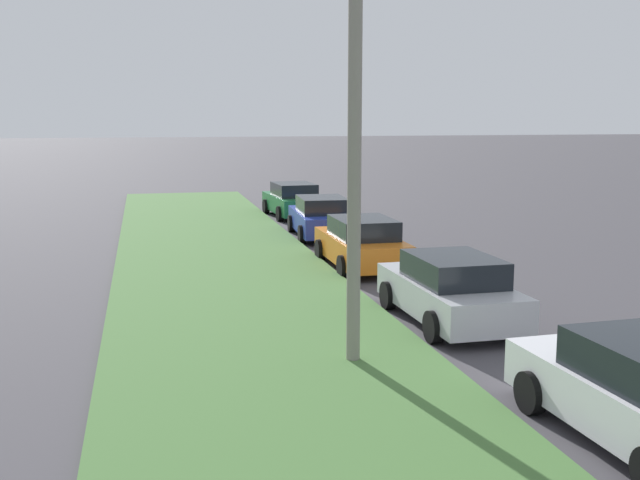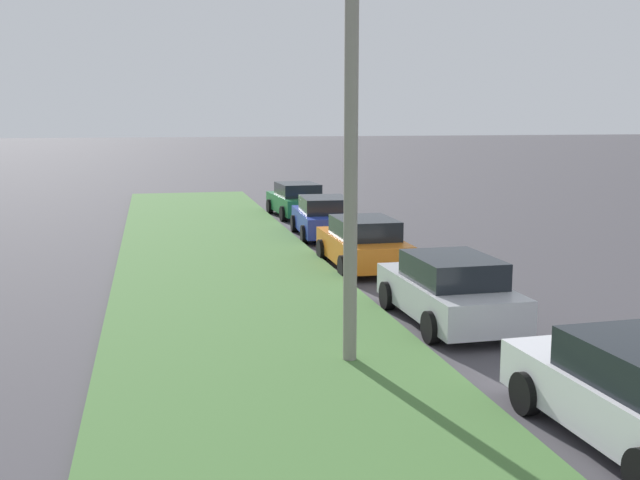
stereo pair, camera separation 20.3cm
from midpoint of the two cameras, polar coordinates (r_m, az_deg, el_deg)
name	(u,v)px [view 2 (the right image)]	position (r m, az deg, el deg)	size (l,w,h in m)	color
grass_median	(270,365)	(13.58, -3.28, -9.28)	(60.00, 6.00, 0.12)	#477238
parked_car_silver	(449,290)	(16.49, 9.92, -3.69)	(4.33, 2.08, 1.47)	#B2B5BA
parked_car_orange	(363,243)	(22.10, 3.47, -0.26)	(4.31, 2.03, 1.47)	orange
parked_car_blue	(324,217)	(27.63, 0.51, 1.69)	(4.39, 2.20, 1.47)	#23389E
parked_car_green	(297,200)	(33.21, -1.56, 2.97)	(4.39, 2.20, 1.47)	#1E6B38
streetlight	(372,114)	(13.06, 4.35, 9.30)	(0.87, 2.85, 7.50)	gray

